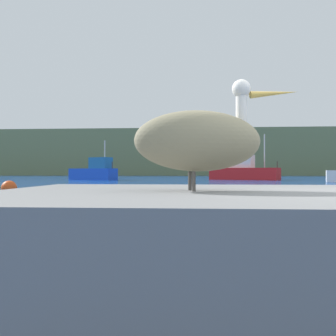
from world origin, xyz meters
TOP-DOWN VIEW (x-y plane):
  - hillside_backdrop at (0.00, 74.92)m, footprint 140.00×11.60m
  - pier_dock at (-1.36, 0.26)m, footprint 3.36×2.67m
  - pelican at (-1.35, 0.27)m, footprint 1.40×0.67m
  - fishing_boat_blue at (-12.05, 35.04)m, footprint 5.88×4.07m
  - fishing_boat_red at (4.33, 36.93)m, footprint 7.81×5.46m
  - mooring_buoy at (-8.79, 11.08)m, footprint 0.61×0.61m

SIDE VIEW (x-z plane):
  - mooring_buoy at x=-8.79m, z-range 0.00..0.61m
  - pier_dock at x=-1.36m, z-range 0.00..0.83m
  - fishing_boat_blue at x=-12.05m, z-range -1.20..3.06m
  - fishing_boat_red at x=4.33m, z-range -1.50..3.48m
  - pelican at x=-1.35m, z-range 0.79..1.71m
  - hillside_backdrop at x=0.00m, z-range 0.00..9.88m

